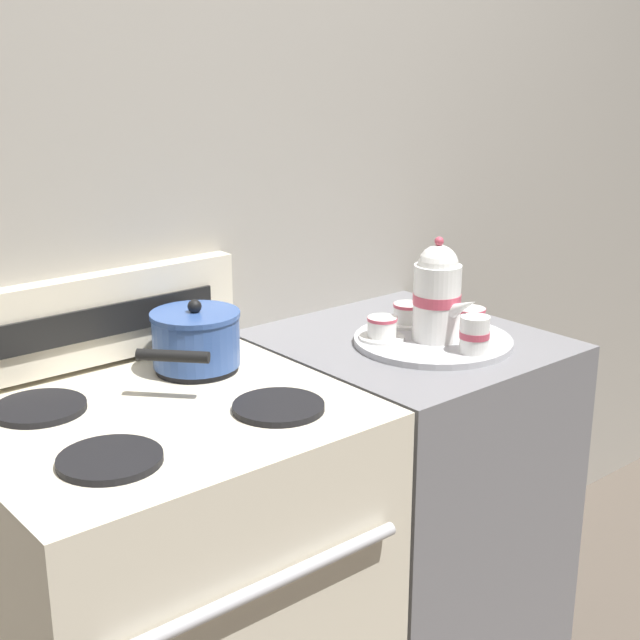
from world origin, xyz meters
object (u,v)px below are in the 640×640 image
teacup_left (471,319)px  teacup_front (407,314)px  stove (172,626)px  teapot (438,293)px  teacup_right (382,328)px  creamer_jug (475,334)px  serving_tray (433,341)px  saucepan (196,338)px

teacup_left → teacup_front: bearing=125.0°
stove → teacup_left: bearing=-5.0°
teapot → teacup_right: size_ratio=2.28×
stove → creamer_jug: bearing=-15.3°
serving_tray → teapot: size_ratio=1.53×
saucepan → teacup_left: saucepan is taller
stove → serving_tray: size_ratio=2.65×
saucepan → teacup_front: bearing=-9.1°
teapot → saucepan: bearing=157.6°
serving_tray → creamer_jug: (-0.01, -0.12, 0.05)m
serving_tray → teacup_left: 0.11m
saucepan → serving_tray: saucepan is taller
teacup_right → creamer_jug: creamer_jug is taller
stove → serving_tray: 0.80m
stove → teapot: (0.65, -0.07, 0.57)m
teapot → stove: bearing=174.2°
serving_tray → saucepan: bearing=158.9°
stove → saucepan: (0.16, 0.13, 0.52)m
teacup_right → stove: bearing=-178.9°
stove → creamer_jug: (0.65, -0.18, 0.50)m
teacup_front → creamer_jug: bearing=-98.2°
teacup_right → teacup_left: bearing=-21.1°
teacup_right → serving_tray: bearing=-35.8°
teacup_front → stove: bearing=-175.7°
serving_tray → teacup_right: size_ratio=3.49×
creamer_jug → teacup_left: bearing=43.6°
saucepan → teacup_front: 0.52m
teapot → creamer_jug: size_ratio=2.93×
serving_tray → teacup_left: bearing=-6.0°
teacup_right → teapot: bearing=-41.0°
teacup_right → teacup_front: 0.13m
stove → creamer_jug: creamer_jug is taller
saucepan → teacup_right: 0.42m
saucepan → serving_tray: bearing=-21.1°
saucepan → teacup_left: size_ratio=2.59×
creamer_jug → teapot: bearing=88.4°
serving_tray → teacup_right: (-0.09, 0.07, 0.03)m
saucepan → teacup_right: size_ratio=2.59×
teacup_left → teacup_front: (-0.08, 0.12, 0.00)m
saucepan → serving_tray: 0.53m
serving_tray → teacup_front: teacup_front is taller
serving_tray → teacup_front: (0.03, 0.11, 0.03)m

